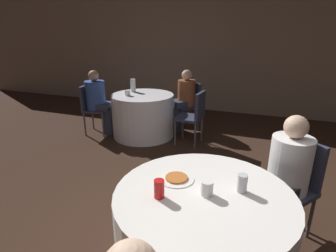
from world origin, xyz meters
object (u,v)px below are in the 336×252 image
table_far (143,115)px  chair_far_west (91,105)px  person_floral_shirt (183,100)px  bottle_far (133,85)px  soda_can_silver (242,183)px  soda_can_red (159,189)px  chair_far_northeast (190,101)px  pizza_plate_near (176,178)px  person_white_shirt (282,180)px  chair_near_northeast (293,179)px  table_near (202,238)px  person_blue_shirt (100,102)px  chair_far_east (194,113)px

table_far → chair_far_west: (-0.92, -0.19, 0.16)m
person_floral_shirt → bottle_far: person_floral_shirt is taller
table_far → soda_can_silver: 3.08m
soda_can_red → chair_far_northeast: bearing=102.5°
chair_far_west → pizza_plate_near: chair_far_west is taller
person_white_shirt → bottle_far: 3.16m
table_far → bottle_far: bottle_far is taller
chair_near_northeast → soda_can_silver: bearing=98.4°
table_far → person_floral_shirt: bearing=45.0°
table_near → chair_far_west: (-2.58, 2.31, 0.16)m
person_blue_shirt → person_white_shirt: 3.38m
table_far → soda_can_red: size_ratio=8.73×
chair_near_northeast → bottle_far: (-2.53, 1.87, 0.33)m
person_floral_shirt → bottle_far: 0.94m
person_floral_shirt → soda_can_red: bearing=149.9°
table_near → bottle_far: bearing=125.7°
chair_near_northeast → chair_far_northeast: same height
chair_far_northeast → soda_can_silver: chair_far_northeast is taller
table_far → chair_far_east: bearing=-4.1°
person_floral_shirt → pizza_plate_near: 3.09m
chair_near_northeast → bottle_far: 3.16m
table_far → soda_can_red: bearing=-62.2°
chair_far_west → soda_can_red: (2.32, -2.46, 0.27)m
chair_far_east → table_near: bearing=-159.6°
person_white_shirt → soda_can_red: 1.14m
chair_far_northeast → person_white_shirt: 2.92m
pizza_plate_near → soda_can_silver: (0.45, 0.00, 0.05)m
chair_near_northeast → chair_far_west: same height
bottle_far → table_far: bearing=-31.4°
chair_far_east → person_blue_shirt: bearing=97.1°
pizza_plate_near → soda_can_red: 0.25m
person_blue_shirt → person_floral_shirt: size_ratio=1.02×
chair_near_northeast → chair_far_west: 3.53m
person_white_shirt → soda_can_silver: size_ratio=9.19×
chair_near_northeast → chair_far_east: same height
table_far → chair_far_east: size_ratio=1.22×
person_floral_shirt → pizza_plate_near: size_ratio=4.44×
table_near → chair_near_northeast: (0.61, 0.79, 0.16)m
table_near → person_blue_shirt: 3.38m
chair_near_northeast → person_white_shirt: bearing=90.0°
chair_far_west → person_white_shirt: size_ratio=0.78×
chair_far_east → bottle_far: (-1.20, 0.23, 0.33)m
chair_far_northeast → soda_can_silver: size_ratio=7.15×
chair_near_northeast → chair_far_west: (-3.19, 1.52, 0.00)m
table_near → soda_can_silver: bearing=24.3°
person_blue_shirt → chair_near_northeast: bearing=51.2°
bottle_far → person_floral_shirt: bearing=25.9°
chair_far_northeast → person_white_shirt: person_white_shirt is taller
chair_near_northeast → person_blue_shirt: bearing=10.6°
chair_far_northeast → chair_far_west: bearing=73.3°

